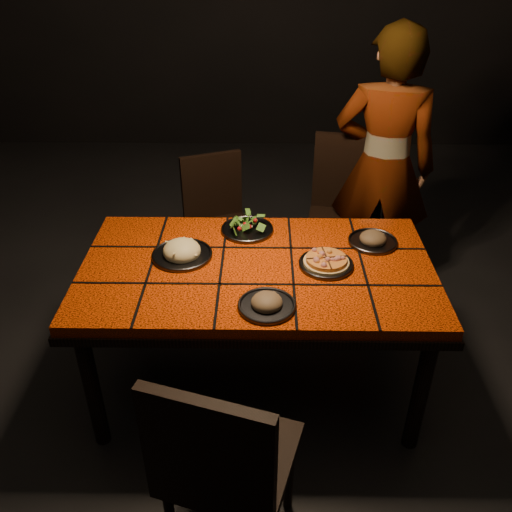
{
  "coord_description": "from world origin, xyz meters",
  "views": [
    {
      "loc": [
        0.03,
        -2.05,
        2.11
      ],
      "look_at": [
        -0.0,
        -0.03,
        0.82
      ],
      "focal_mm": 38.0,
      "sensor_mm": 36.0,
      "label": 1
    }
  ],
  "objects_px": {
    "dining_table": "(257,279)",
    "chair_near": "(222,463)",
    "chair_far_left": "(217,214)",
    "plate_pizza": "(326,263)",
    "chair_far_right": "(346,205)",
    "plate_pasta": "(182,252)",
    "diner": "(383,168)"
  },
  "relations": [
    {
      "from": "chair_far_left",
      "to": "diner",
      "type": "height_order",
      "value": "diner"
    },
    {
      "from": "chair_far_left",
      "to": "plate_pasta",
      "type": "xyz_separation_m",
      "value": [
        -0.08,
        -0.9,
        0.28
      ]
    },
    {
      "from": "chair_far_left",
      "to": "diner",
      "type": "distance_m",
      "value": 1.06
    },
    {
      "from": "chair_far_left",
      "to": "plate_pizza",
      "type": "distance_m",
      "value": 1.16
    },
    {
      "from": "chair_near",
      "to": "plate_pizza",
      "type": "bearing_deg",
      "value": -98.03
    },
    {
      "from": "chair_far_right",
      "to": "chair_far_left",
      "type": "bearing_deg",
      "value": -170.21
    },
    {
      "from": "dining_table",
      "to": "diner",
      "type": "xyz_separation_m",
      "value": [
        0.74,
        0.95,
        0.15
      ]
    },
    {
      "from": "chair_near",
      "to": "chair_far_right",
      "type": "distance_m",
      "value": 1.97
    },
    {
      "from": "chair_near",
      "to": "plate_pizza",
      "type": "height_order",
      "value": "chair_near"
    },
    {
      "from": "chair_far_left",
      "to": "plate_pasta",
      "type": "height_order",
      "value": "chair_far_left"
    },
    {
      "from": "chair_far_right",
      "to": "chair_near",
      "type": "bearing_deg",
      "value": -99.17
    },
    {
      "from": "chair_near",
      "to": "diner",
      "type": "distance_m",
      "value": 2.05
    },
    {
      "from": "dining_table",
      "to": "plate_pizza",
      "type": "distance_m",
      "value": 0.33
    },
    {
      "from": "chair_far_right",
      "to": "plate_pasta",
      "type": "height_order",
      "value": "chair_far_right"
    },
    {
      "from": "dining_table",
      "to": "chair_far_left",
      "type": "distance_m",
      "value": 1.02
    },
    {
      "from": "plate_pizza",
      "to": "plate_pasta",
      "type": "height_order",
      "value": "plate_pasta"
    },
    {
      "from": "chair_far_left",
      "to": "diner",
      "type": "xyz_separation_m",
      "value": [
        1.0,
        -0.03,
        0.33
      ]
    },
    {
      "from": "dining_table",
      "to": "chair_near",
      "type": "bearing_deg",
      "value": -96.72
    },
    {
      "from": "diner",
      "to": "plate_pizza",
      "type": "xyz_separation_m",
      "value": [
        -0.42,
        -0.95,
        -0.06
      ]
    },
    {
      "from": "chair_far_right",
      "to": "plate_pasta",
      "type": "distance_m",
      "value": 1.28
    },
    {
      "from": "chair_far_left",
      "to": "chair_far_right",
      "type": "bearing_deg",
      "value": -21.48
    },
    {
      "from": "dining_table",
      "to": "chair_far_right",
      "type": "relative_size",
      "value": 1.65
    },
    {
      "from": "chair_far_left",
      "to": "chair_far_right",
      "type": "height_order",
      "value": "chair_far_right"
    },
    {
      "from": "chair_near",
      "to": "plate_pasta",
      "type": "height_order",
      "value": "chair_near"
    },
    {
      "from": "dining_table",
      "to": "chair_far_right",
      "type": "xyz_separation_m",
      "value": [
        0.54,
        0.97,
        -0.11
      ]
    },
    {
      "from": "plate_pizza",
      "to": "chair_near",
      "type": "bearing_deg",
      "value": -115.04
    },
    {
      "from": "chair_far_left",
      "to": "plate_pasta",
      "type": "relative_size",
      "value": 3.04
    },
    {
      "from": "chair_near",
      "to": "diner",
      "type": "height_order",
      "value": "diner"
    },
    {
      "from": "diner",
      "to": "plate_pizza",
      "type": "bearing_deg",
      "value": 79.63
    },
    {
      "from": "diner",
      "to": "dining_table",
      "type": "bearing_deg",
      "value": 65.82
    },
    {
      "from": "dining_table",
      "to": "plate_pasta",
      "type": "xyz_separation_m",
      "value": [
        -0.35,
        0.07,
        0.1
      ]
    },
    {
      "from": "plate_pizza",
      "to": "diner",
      "type": "bearing_deg",
      "value": 65.92
    }
  ]
}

